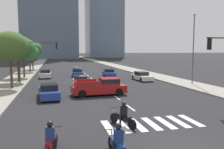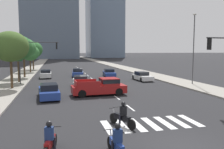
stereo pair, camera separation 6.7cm
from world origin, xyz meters
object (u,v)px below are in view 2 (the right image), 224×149
pickup_truck (101,87)px  sedan_blue_3 (109,73)px  sedan_white_2 (80,82)px  traffic_signal_far (35,53)px  sedan_white_5 (142,76)px  street_tree_third (24,48)px  sedan_white_0 (46,74)px  sedan_blue_1 (49,91)px  sedan_blue_4 (78,73)px  street_lamp_east (194,44)px  motorcycle_lead (50,141)px  street_tree_nearest (10,47)px  motorcycle_trailing (117,144)px  motorcycle_third (122,117)px  street_tree_second (18,48)px  street_tree_fourth (30,53)px  street_tree_fifth (33,50)px

pickup_truck → sedan_blue_3: size_ratio=1.15×
sedan_white_2 → traffic_signal_far: traffic_signal_far is taller
sedan_white_5 → street_tree_third: street_tree_third is taller
sedan_white_0 → sedan_white_2: bearing=-158.9°
sedan_white_2 → sedan_white_0: bearing=26.6°
sedan_blue_1 → sedan_blue_4: size_ratio=1.03×
sedan_blue_1 → sedan_blue_4: bearing=-18.4°
sedan_white_5 → street_lamp_east: street_lamp_east is taller
sedan_blue_1 → street_tree_third: size_ratio=0.75×
sedan_blue_1 → motorcycle_lead: bearing=177.2°
traffic_signal_far → street_tree_nearest: street_tree_nearest is taller
motorcycle_trailing → motorcycle_third: same height
motorcycle_lead → sedan_white_0: bearing=15.1°
sedan_blue_1 → street_tree_second: street_tree_second is taller
sedan_white_0 → street_tree_second: bearing=148.0°
motorcycle_third → street_tree_fourth: bearing=-11.3°
traffic_signal_far → street_tree_nearest: bearing=-122.9°
street_tree_second → motorcycle_third: bearing=-67.5°
street_tree_fifth → sedan_white_5: bearing=-52.9°
motorcycle_lead → street_tree_second: size_ratio=0.33×
pickup_truck → sedan_white_2: size_ratio=1.14×
street_tree_nearest → street_tree_third: bearing=90.0°
sedan_blue_1 → traffic_signal_far: bearing=7.1°
motorcycle_trailing → sedan_white_5: 25.33m
motorcycle_trailing → sedan_white_5: bearing=-29.6°
motorcycle_trailing → traffic_signal_far: size_ratio=0.37×
motorcycle_lead → sedan_blue_4: (4.00, 30.01, 0.03)m
sedan_blue_1 → street_tree_nearest: street_tree_nearest is taller
motorcycle_third → sedan_blue_3: size_ratio=0.44×
motorcycle_lead → sedan_white_2: motorcycle_lead is taller
motorcycle_trailing → street_tree_nearest: 20.96m
sedan_white_2 → street_tree_third: size_ratio=0.76×
motorcycle_trailing → street_tree_third: bearing=7.2°
sedan_white_5 → motorcycle_trailing: bearing=-25.8°
street_tree_second → street_tree_fifth: (0.00, 21.58, -0.17)m
street_tree_third → sedan_white_2: bearing=-55.2°
motorcycle_third → street_tree_nearest: size_ratio=0.32×
sedan_white_2 → sedan_white_5: bearing=-63.2°
pickup_truck → sedan_white_0: bearing=107.3°
motorcycle_third → sedan_blue_4: 27.21m
street_tree_nearest → sedan_blue_4: bearing=54.0°
street_tree_second → sedan_white_0: bearing=59.3°
sedan_blue_3 → street_tree_fifth: street_tree_fifth is taller
sedan_blue_3 → traffic_signal_far: (-11.56, -7.08, 3.56)m
motorcycle_trailing → sedan_white_0: motorcycle_trailing is taller
motorcycle_lead → sedan_blue_4: size_ratio=0.46×
motorcycle_third → street_tree_nearest: 18.18m
sedan_white_0 → street_tree_third: (-3.30, 0.33, 4.19)m
sedan_blue_3 → sedan_blue_4: size_ratio=1.04×
sedan_white_2 → sedan_blue_4: sedan_white_2 is taller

